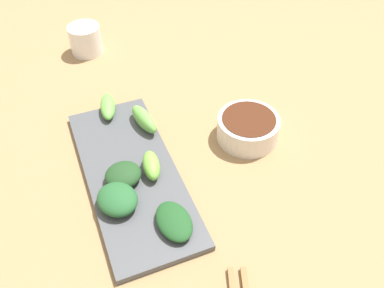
{
  "coord_description": "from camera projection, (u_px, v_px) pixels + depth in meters",
  "views": [
    {
      "loc": [
        0.16,
        0.48,
        0.55
      ],
      "look_at": [
        -0.03,
        0.02,
        0.05
      ],
      "focal_mm": 39.44,
      "sensor_mm": 36.0,
      "label": 1
    }
  ],
  "objects": [
    {
      "name": "sauce_bowl",
      "position": [
        248.0,
        127.0,
        0.75
      ],
      "size": [
        0.11,
        0.11,
        0.05
      ],
      "color": "silver",
      "rests_on": "tabletop"
    },
    {
      "name": "broccoli_leafy_0",
      "position": [
        123.0,
        175.0,
        0.67
      ],
      "size": [
        0.07,
        0.07,
        0.03
      ],
      "primitive_type": "ellipsoid",
      "rotation": [
        0.0,
        0.0,
        0.24
      ],
      "color": "#214421",
      "rests_on": "serving_plate"
    },
    {
      "name": "serving_plate",
      "position": [
        132.0,
        174.0,
        0.69
      ],
      "size": [
        0.14,
        0.35,
        0.01
      ],
      "primitive_type": "cube",
      "color": "#4C4E53",
      "rests_on": "tabletop"
    },
    {
      "name": "broccoli_stalk_3",
      "position": [
        108.0,
        106.0,
        0.79
      ],
      "size": [
        0.04,
        0.08,
        0.02
      ],
      "primitive_type": "ellipsoid",
      "rotation": [
        0.0,
        0.0,
        -0.21
      ],
      "color": "#69B949",
      "rests_on": "serving_plate"
    },
    {
      "name": "broccoli_leafy_2",
      "position": [
        117.0,
        199.0,
        0.63
      ],
      "size": [
        0.08,
        0.08,
        0.03
      ],
      "primitive_type": "ellipsoid",
      "rotation": [
        0.0,
        0.0,
        0.34
      ],
      "color": "#255A2D",
      "rests_on": "serving_plate"
    },
    {
      "name": "broccoli_stalk_1",
      "position": [
        144.0,
        119.0,
        0.76
      ],
      "size": [
        0.04,
        0.08,
        0.03
      ],
      "primitive_type": "ellipsoid",
      "rotation": [
        0.0,
        0.0,
        0.2
      ],
      "color": "#6CB84C",
      "rests_on": "serving_plate"
    },
    {
      "name": "broccoli_leafy_4",
      "position": [
        174.0,
        221.0,
        0.61
      ],
      "size": [
        0.05,
        0.08,
        0.02
      ],
      "primitive_type": "ellipsoid",
      "rotation": [
        0.0,
        0.0,
        0.06
      ],
      "color": "#1E4C22",
      "rests_on": "serving_plate"
    },
    {
      "name": "broccoli_stalk_5",
      "position": [
        151.0,
        165.0,
        0.68
      ],
      "size": [
        0.04,
        0.06,
        0.03
      ],
      "primitive_type": "ellipsoid",
      "rotation": [
        0.0,
        0.0,
        -0.17
      ],
      "color": "#75B943",
      "rests_on": "serving_plate"
    },
    {
      "name": "tea_cup",
      "position": [
        86.0,
        40.0,
        0.94
      ],
      "size": [
        0.07,
        0.07,
        0.06
      ],
      "primitive_type": "cylinder",
      "color": "white",
      "rests_on": "tabletop"
    },
    {
      "name": "tabletop",
      "position": [
        172.0,
        157.0,
        0.74
      ],
      "size": [
        2.1,
        2.1,
        0.02
      ],
      "primitive_type": "cube",
      "color": "#9C784F",
      "rests_on": "ground"
    }
  ]
}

